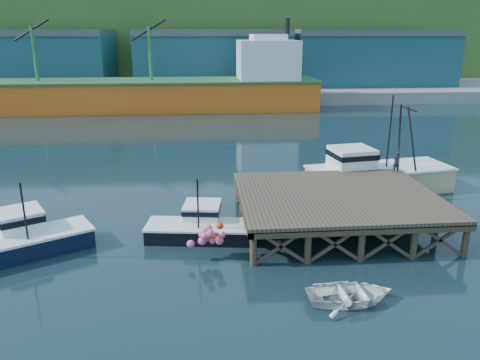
{
  "coord_description": "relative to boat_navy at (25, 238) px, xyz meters",
  "views": [
    {
      "loc": [
        -2.78,
        -26.36,
        11.47
      ],
      "look_at": [
        -0.3,
        2.0,
        2.54
      ],
      "focal_mm": 35.0,
      "sensor_mm": 36.0,
      "label": 1
    }
  ],
  "objects": [
    {
      "name": "wharf",
      "position": [
        17.92,
        1.9,
        1.09
      ],
      "size": [
        12.0,
        10.0,
        2.62
      ],
      "color": "brown",
      "rests_on": "ground"
    },
    {
      "name": "warehouse_right",
      "position": [
        42.42,
        67.08,
        5.65
      ],
      "size": [
        30.0,
        16.0,
        9.0
      ],
      "primitive_type": "cube",
      "color": "#195053",
      "rests_on": "far_quay"
    },
    {
      "name": "trawler",
      "position": [
        22.89,
        8.58,
        0.64
      ],
      "size": [
        11.29,
        5.53,
        7.24
      ],
      "rotation": [
        0.0,
        0.0,
        0.16
      ],
      "color": "#C9B382",
      "rests_on": "ground"
    },
    {
      "name": "cargo_ship",
      "position": [
        3.96,
        50.08,
        2.46
      ],
      "size": [
        55.5,
        10.0,
        13.75
      ],
      "color": "orange",
      "rests_on": "ground"
    },
    {
      "name": "boat_black",
      "position": [
        9.55,
        1.17,
        -0.14
      ],
      "size": [
        6.51,
        5.42,
        3.87
      ],
      "rotation": [
        0.0,
        0.0,
        -0.13
      ],
      "color": "black",
      "rests_on": "ground"
    },
    {
      "name": "ground",
      "position": [
        12.42,
        2.08,
        -0.85
      ],
      "size": [
        300.0,
        300.0,
        0.0
      ],
      "primitive_type": "plane",
      "color": "black",
      "rests_on": "ground"
    },
    {
      "name": "warehouse_mid",
      "position": [
        12.42,
        67.08,
        5.65
      ],
      "size": [
        28.0,
        16.0,
        9.0
      ],
      "primitive_type": "cube",
      "color": "#195053",
      "rests_on": "far_quay"
    },
    {
      "name": "far_quay",
      "position": [
        12.42,
        72.08,
        0.15
      ],
      "size": [
        160.0,
        40.0,
        2.0
      ],
      "primitive_type": "cube",
      "color": "gray",
      "rests_on": "ground"
    },
    {
      "name": "boat_navy",
      "position": [
        0.0,
        0.0,
        0.0
      ],
      "size": [
        7.13,
        5.46,
        4.25
      ],
      "rotation": [
        0.0,
        0.0,
        0.51
      ],
      "color": "black",
      "rests_on": "ground"
    },
    {
      "name": "warehouse_left",
      "position": [
        -22.58,
        67.08,
        5.65
      ],
      "size": [
        32.0,
        16.0,
        9.0
      ],
      "primitive_type": "cube",
      "color": "#195053",
      "rests_on": "far_quay"
    },
    {
      "name": "dockworker",
      "position": [
        23.32,
        6.28,
        2.03
      ],
      "size": [
        0.58,
        0.41,
        1.52
      ],
      "primitive_type": "imported",
      "rotation": [
        0.0,
        0.0,
        3.23
      ],
      "color": "black",
      "rests_on": "wharf"
    },
    {
      "name": "hillside",
      "position": [
        12.42,
        102.08,
        10.15
      ],
      "size": [
        220.0,
        50.0,
        22.0
      ],
      "primitive_type": "cube",
      "color": "#2D511E",
      "rests_on": "ground"
    },
    {
      "name": "dinghy",
      "position": [
        16.13,
        -6.44,
        -0.45
      ],
      "size": [
        3.96,
        2.9,
        0.8
      ],
      "primitive_type": "imported",
      "rotation": [
        0.0,
        0.0,
        1.6
      ],
      "color": "white",
      "rests_on": "ground"
    }
  ]
}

